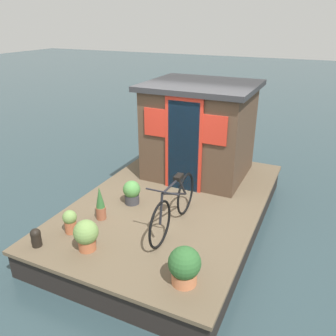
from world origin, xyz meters
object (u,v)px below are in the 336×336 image
houseboat_cabin (199,130)px  potted_plant_fern (86,234)px  bicycle (174,206)px  mooring_bollard (36,237)px  potted_plant_geranium (132,192)px  potted_plant_basil (70,221)px  potted_plant_succulent (100,204)px  potted_plant_lavender (184,266)px

houseboat_cabin → potted_plant_fern: houseboat_cabin is taller
bicycle → mooring_bollard: bearing=128.6°
potted_plant_geranium → mooring_bollard: bearing=160.0°
potted_plant_basil → potted_plant_succulent: bearing=-19.6°
potted_plant_fern → potted_plant_succulent: size_ratio=0.80×
potted_plant_fern → potted_plant_basil: 0.55m
houseboat_cabin → mooring_bollard: size_ratio=7.47×
potted_plant_succulent → potted_plant_geranium: 0.69m
houseboat_cabin → potted_plant_succulent: (-2.38, 0.79, -0.68)m
potted_plant_geranium → bicycle: bearing=-111.9°
potted_plant_succulent → mooring_bollard: (-1.01, 0.41, -0.12)m
potted_plant_succulent → potted_plant_geranium: bearing=-16.6°
potted_plant_fern → mooring_bollard: potted_plant_fern is taller
bicycle → potted_plant_geranium: 1.07m
potted_plant_succulent → potted_plant_geranium: potted_plant_succulent is taller
bicycle → potted_plant_basil: bearing=119.9°
potted_plant_fern → potted_plant_lavender: potted_plant_lavender is taller
houseboat_cabin → potted_plant_fern: 3.26m
potted_plant_fern → potted_plant_geranium: potted_plant_fern is taller
bicycle → potted_plant_lavender: bicycle is taller
houseboat_cabin → potted_plant_lavender: houseboat_cabin is taller
bicycle → potted_plant_lavender: size_ratio=3.35×
potted_plant_geranium → mooring_bollard: (-1.67, 0.61, -0.07)m
houseboat_cabin → potted_plant_lavender: size_ratio=4.15×
potted_plant_basil → potted_plant_geranium: potted_plant_geranium is taller
potted_plant_lavender → mooring_bollard: bearing=95.0°
mooring_bollard → bicycle: bearing=-51.4°
bicycle → potted_plant_basil: bicycle is taller
houseboat_cabin → mooring_bollard: 3.68m
potted_plant_fern → bicycle: bearing=-40.5°
potted_plant_succulent → potted_plant_lavender: (-0.81, -1.81, -0.01)m
potted_plant_basil → potted_plant_geranium: bearing=-18.0°
houseboat_cabin → potted_plant_lavender: 3.42m
bicycle → potted_plant_fern: size_ratio=3.70×
potted_plant_fern → potted_plant_succulent: potted_plant_succulent is taller
bicycle → potted_plant_basil: 1.59m
bicycle → potted_plant_succulent: 1.21m
potted_plant_succulent → potted_plant_lavender: bearing=-114.3°
bicycle → mooring_bollard: (-1.27, 1.59, -0.24)m
potted_plant_geranium → potted_plant_fern: bearing=-175.8°
bicycle → potted_plant_fern: bearing=139.5°
potted_plant_fern → potted_plant_geranium: size_ratio=1.08×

